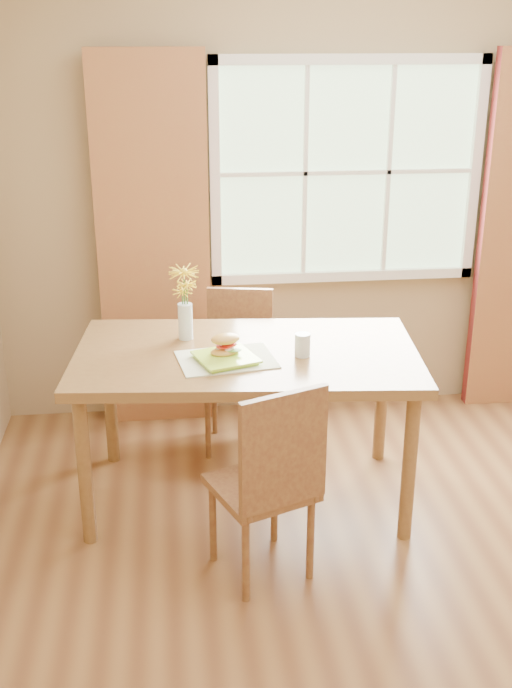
{
  "coord_description": "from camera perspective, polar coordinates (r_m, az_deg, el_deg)",
  "views": [
    {
      "loc": [
        -1.06,
        -2.83,
        2.29
      ],
      "look_at": [
        -0.66,
        0.76,
        0.87
      ],
      "focal_mm": 42.0,
      "sensor_mm": 36.0,
      "label": 1
    }
  ],
  "objects": [
    {
      "name": "plate",
      "position": [
        3.81,
        -2.14,
        -1.08
      ],
      "size": [
        0.33,
        0.33,
        0.01
      ],
      "primitive_type": "cube",
      "rotation": [
        0.0,
        0.0,
        0.33
      ],
      "color": "#A8E038",
      "rests_on": "placemat"
    },
    {
      "name": "placemat",
      "position": [
        3.83,
        -2.11,
        -1.11
      ],
      "size": [
        0.49,
        0.39,
        0.01
      ],
      "primitive_type": "cube",
      "rotation": [
        0.0,
        0.0,
        0.15
      ],
      "color": "#E7F1CC",
      "rests_on": "dining_table"
    },
    {
      "name": "room",
      "position": [
        3.16,
        13.6,
        3.54
      ],
      "size": [
        4.24,
        3.84,
        2.74
      ],
      "color": "brown",
      "rests_on": "ground"
    },
    {
      "name": "chair_near",
      "position": [
        3.45,
        1.02,
        -9.37
      ],
      "size": [
        0.52,
        0.52,
        0.95
      ],
      "rotation": [
        0.0,
        0.0,
        0.38
      ],
      "color": "brown",
      "rests_on": "room"
    },
    {
      "name": "croissant_sandwich",
      "position": [
        3.82,
        -2.19,
        -0.07
      ],
      "size": [
        0.17,
        0.13,
        0.11
      ],
      "rotation": [
        0.0,
        0.0,
        0.27
      ],
      "color": "gold",
      "rests_on": "plate"
    },
    {
      "name": "window",
      "position": [
        4.88,
        6.43,
        12.01
      ],
      "size": [
        1.62,
        0.06,
        1.32
      ],
      "color": "#A6CE9B",
      "rests_on": "room"
    },
    {
      "name": "curtain_left",
      "position": [
        4.76,
        -7.27,
        6.8
      ],
      "size": [
        0.65,
        0.08,
        2.2
      ],
      "primitive_type": "cube",
      "color": "maroon",
      "rests_on": "room"
    },
    {
      "name": "flower_vase",
      "position": [
        4.04,
        -5.08,
        3.44
      ],
      "size": [
        0.15,
        0.15,
        0.38
      ],
      "color": "silver",
      "rests_on": "dining_table"
    },
    {
      "name": "water_glass",
      "position": [
        3.87,
        3.31,
        -0.1
      ],
      "size": [
        0.08,
        0.08,
        0.11
      ],
      "color": "silver",
      "rests_on": "dining_table"
    },
    {
      "name": "chair_far",
      "position": [
        4.63,
        -1.25,
        -1.31
      ],
      "size": [
        0.44,
        0.44,
        0.91
      ],
      "rotation": [
        0.0,
        0.0,
        -0.19
      ],
      "color": "brown",
      "rests_on": "room"
    },
    {
      "name": "dining_table",
      "position": [
        3.97,
        -0.68,
        -1.64
      ],
      "size": [
        1.76,
        1.09,
        0.82
      ],
      "rotation": [
        0.0,
        0.0,
        -0.09
      ],
      "color": "brown",
      "rests_on": "room"
    }
  ]
}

